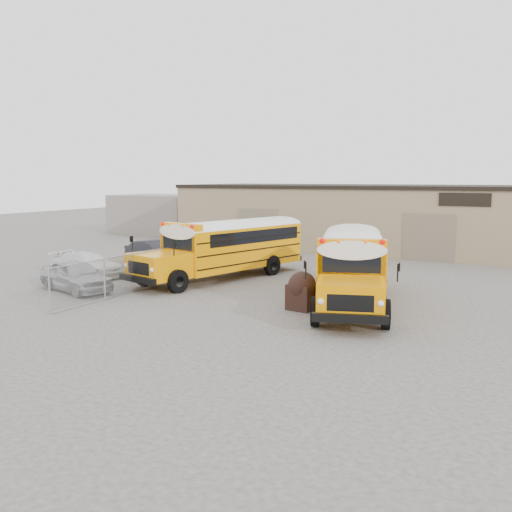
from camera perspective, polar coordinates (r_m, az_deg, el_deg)
The scene contains 10 objects.
ground at distance 24.39m, azimuth 0.53°, elevation -4.48°, with size 120.00×120.00×0.00m, color #4A4644.
warehouse at distance 42.70m, azimuth 12.95°, elevation 3.84°, with size 30.20×10.20×4.67m.
chainlink_fence at distance 29.83m, azimuth -7.09°, elevation -0.51°, with size 0.07×18.07×1.81m.
distant_building_left at distance 54.41m, azimuth -9.52°, elevation 4.15°, with size 8.00×6.00×3.60m, color gray.
school_bus_left at distance 34.47m, azimuth 4.64°, elevation 2.11°, with size 5.12×10.81×3.08m.
school_bus_right at distance 30.45m, azimuth 9.65°, elevation 1.22°, with size 5.56×10.62×3.03m.
tarp_bundle at distance 22.66m, azimuth 4.63°, elevation -3.43°, with size 1.16×1.13×1.54m.
car_silver at distance 27.52m, azimuth -17.58°, elevation -1.88°, with size 1.73×4.30×1.46m, color #AEAFB3.
car_white at distance 31.52m, azimuth -16.50°, elevation -0.82°, with size 1.78×4.38×1.27m, color white.
car_dark at distance 34.71m, azimuth -9.95°, elevation 0.33°, with size 1.57×4.49×1.48m, color #222227.
Camera 1 is at (10.92, -21.19, 5.21)m, focal length 40.00 mm.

